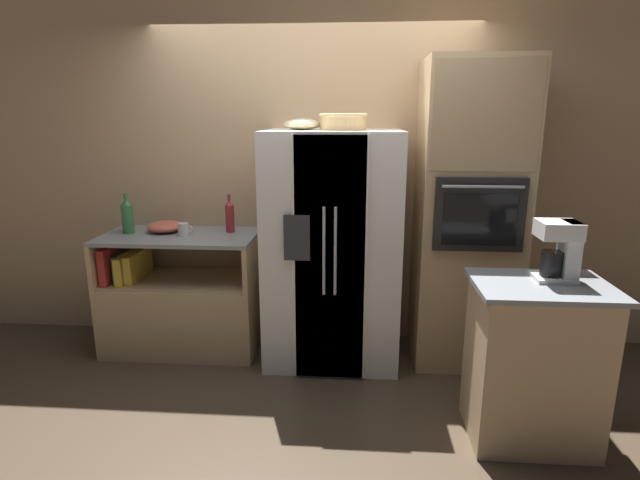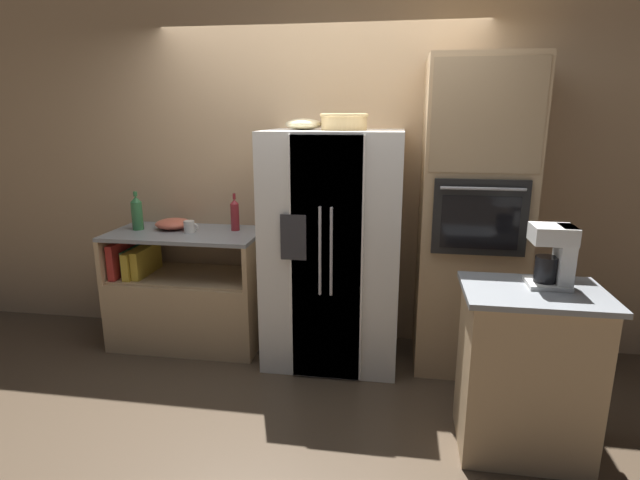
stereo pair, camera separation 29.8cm
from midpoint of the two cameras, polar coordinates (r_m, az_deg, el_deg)
ground_plane at (r=4.01m, az=1.04°, el=-13.10°), size 20.00×20.00×0.00m
wall_back at (r=4.04m, az=2.04°, el=7.94°), size 12.00×0.06×2.80m
counter_left at (r=4.22m, az=-12.94°, el=-6.87°), size 1.19×0.63×0.94m
refrigerator at (r=3.71m, az=3.83°, el=-1.04°), size 0.98×0.79×1.73m
wall_oven at (r=3.76m, az=19.17°, el=2.26°), size 0.73×0.70×2.22m
island_counter at (r=3.09m, az=25.14°, el=-13.44°), size 0.73×0.54×0.95m
wicker_basket at (r=3.58m, az=5.22°, el=13.39°), size 0.34×0.34×0.11m
fruit_bowl at (r=3.63m, az=0.54°, el=13.09°), size 0.26×0.26×0.08m
bottle_tall at (r=4.20m, az=-18.31°, el=2.97°), size 0.09×0.09×0.31m
bottle_short at (r=4.00m, az=-7.61°, el=2.89°), size 0.07×0.07×0.30m
mug at (r=4.00m, az=-12.64°, el=1.47°), size 0.12×0.08×0.09m
mixing_bowl at (r=4.17m, az=-14.49°, el=1.80°), size 0.28×0.28×0.08m
coffee_maker at (r=2.97m, az=27.97°, el=-1.41°), size 0.21×0.19×0.33m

